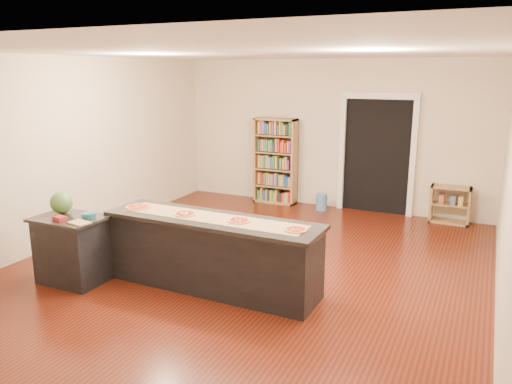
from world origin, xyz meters
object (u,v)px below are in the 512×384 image
at_px(low_shelf, 450,205).
at_px(waste_bin, 322,202).
at_px(side_counter, 72,249).
at_px(kitchen_island, 213,253).
at_px(bookshelf, 275,161).
at_px(watermelon, 61,203).

xyz_separation_m(low_shelf, waste_bin, (-2.26, -0.17, -0.17)).
bearing_deg(side_counter, low_shelf, 49.00).
bearing_deg(kitchen_island, bookshelf, 103.71).
bearing_deg(bookshelf, side_counter, -99.08).
bearing_deg(low_shelf, watermelon, -132.78).
relative_size(kitchen_island, watermelon, 9.78).
xyz_separation_m(waste_bin, watermelon, (-1.97, -4.40, 0.82)).
xyz_separation_m(kitchen_island, waste_bin, (0.10, 3.91, -0.29)).
distance_m(bookshelf, waste_bin, 1.25).
distance_m(kitchen_island, watermelon, 2.01).
bearing_deg(watermelon, side_counter, -23.84).
xyz_separation_m(bookshelf, waste_bin, (1.03, -0.16, -0.69)).
height_order(kitchen_island, waste_bin, kitchen_island).
relative_size(bookshelf, waste_bin, 5.41).
relative_size(side_counter, low_shelf, 1.30).
bearing_deg(watermelon, low_shelf, 47.22).
distance_m(kitchen_island, low_shelf, 4.71).
xyz_separation_m(side_counter, low_shelf, (4.03, 4.66, -0.10)).
distance_m(waste_bin, watermelon, 4.89).
bearing_deg(waste_bin, bookshelf, 171.02).
xyz_separation_m(bookshelf, watermelon, (-0.95, -4.57, 0.13)).
distance_m(side_counter, waste_bin, 4.84).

